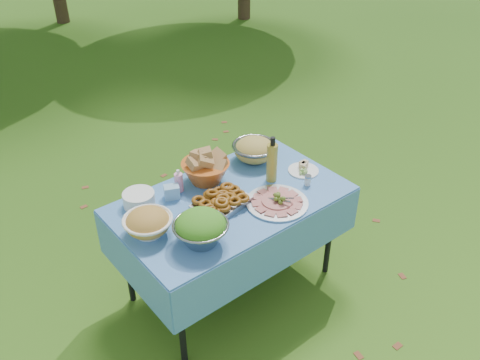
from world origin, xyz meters
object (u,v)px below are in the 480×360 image
Objects in this scene: picnic_table at (232,244)px; plate_stack at (139,199)px; bread_bowl at (205,167)px; oil_bottle at (272,159)px; charcuterie_platter at (277,198)px; pasta_bowl_steel at (254,149)px; salad_bowl at (201,228)px.

plate_stack is (-0.48, 0.30, 0.42)m from picnic_table.
oil_bottle is at bearing -37.49° from bread_bowl.
bread_bowl is at bearing 111.75° from charcuterie_platter.
plate_stack is 0.88m from oil_bottle.
bread_bowl is at bearing -179.40° from pasta_bowl_steel.
oil_bottle reaches higher than salad_bowl.
pasta_bowl_steel is at bearing 31.47° from salad_bowl.
bread_bowl is 0.99× the size of oil_bottle.
picnic_table is 4.72× the size of salad_bowl.
oil_bottle is (-0.08, -0.27, 0.08)m from pasta_bowl_steel.
bread_bowl is 0.44m from oil_bottle.
oil_bottle is at bearing 55.76° from charcuterie_platter.
oil_bottle is (0.34, -0.00, 0.54)m from picnic_table.
oil_bottle reaches higher than picnic_table.
pasta_bowl_steel reaches higher than plate_stack.
salad_bowl is at bearing -148.53° from pasta_bowl_steel.
plate_stack is at bearing 141.89° from charcuterie_platter.
salad_bowl reaches higher than picnic_table.
plate_stack is 0.85m from charcuterie_platter.
salad_bowl is at bearing -149.70° from picnic_table.
plate_stack is at bearing 159.64° from oil_bottle.
pasta_bowl_steel is at bearing 32.54° from picnic_table.
picnic_table is at bearing -88.29° from bread_bowl.
salad_bowl reaches higher than plate_stack.
charcuterie_platter reaches higher than picnic_table.
pasta_bowl_steel is (0.42, 0.27, 0.46)m from picnic_table.
oil_bottle reaches higher than pasta_bowl_steel.
charcuterie_platter is (0.19, -0.49, -0.06)m from bread_bowl.
pasta_bowl_steel is 0.29m from oil_bottle.
charcuterie_platter is at bearing -124.24° from oil_bottle.
picnic_table is at bearing 30.30° from salad_bowl.
picnic_table is at bearing -31.85° from plate_stack.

